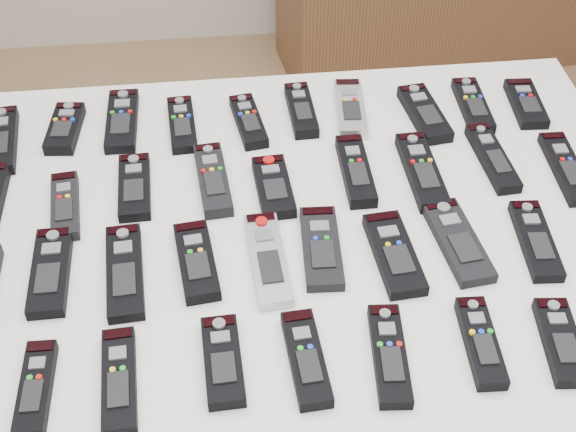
{
  "coord_description": "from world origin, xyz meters",
  "views": [
    {
      "loc": [
        -0.25,
        -0.83,
        1.73
      ],
      "look_at": [
        -0.15,
        0.12,
        0.8
      ],
      "focal_mm": 50.0,
      "sensor_mm": 36.0,
      "label": 1
    }
  ],
  "objects": [
    {
      "name": "remote_4",
      "position": [
        -0.2,
        0.39,
        0.79
      ],
      "size": [
        0.07,
        0.16,
        0.02
      ],
      "primitive_type": "cube",
      "rotation": [
        0.0,
        0.0,
        0.14
      ],
      "color": "black",
      "rests_on": "table"
    },
    {
      "name": "remote_15",
      "position": [
        -0.02,
        0.23,
        0.79
      ],
      "size": [
        0.05,
        0.18,
        0.02
      ],
      "primitive_type": "cube",
      "rotation": [
        0.0,
        0.0,
        -0.0
      ],
      "color": "black",
      "rests_on": "table"
    },
    {
      "name": "remote_30",
      "position": [
        -0.53,
        -0.17,
        0.79
      ],
      "size": [
        0.05,
        0.15,
        0.02
      ],
      "primitive_type": "cube",
      "rotation": [
        0.0,
        0.0,
        -0.02
      ],
      "color": "black",
      "rests_on": "table"
    },
    {
      "name": "remote_18",
      "position": [
        0.36,
        0.2,
        0.79
      ],
      "size": [
        0.05,
        0.19,
        0.02
      ],
      "primitive_type": "cube",
      "rotation": [
        0.0,
        0.0,
        -0.03
      ],
      "color": "black",
      "rests_on": "table"
    },
    {
      "name": "remote_3",
      "position": [
        -0.32,
        0.4,
        0.79
      ],
      "size": [
        0.06,
        0.16,
        0.02
      ],
      "primitive_type": "cube",
      "rotation": [
        0.0,
        0.0,
        0.06
      ],
      "color": "black",
      "rests_on": "table"
    },
    {
      "name": "remote_5",
      "position": [
        -0.09,
        0.42,
        0.79
      ],
      "size": [
        0.05,
        0.16,
        0.02
      ],
      "primitive_type": "cube",
      "rotation": [
        0.0,
        0.0,
        0.03
      ],
      "color": "black",
      "rests_on": "table"
    },
    {
      "name": "remote_24",
      "position": [
        -0.1,
        0.05,
        0.79
      ],
      "size": [
        0.07,
        0.18,
        0.02
      ],
      "primitive_type": "cube",
      "rotation": [
        0.0,
        0.0,
        -0.05
      ],
      "color": "black",
      "rests_on": "table"
    },
    {
      "name": "remote_17",
      "position": [
        0.24,
        0.24,
        0.79
      ],
      "size": [
        0.06,
        0.18,
        0.02
      ],
      "primitive_type": "cube",
      "rotation": [
        0.0,
        0.0,
        0.07
      ],
      "color": "black",
      "rests_on": "table"
    },
    {
      "name": "remote_11",
      "position": [
        -0.52,
        0.19,
        0.79
      ],
      "size": [
        0.06,
        0.16,
        0.02
      ],
      "primitive_type": "cube",
      "rotation": [
        0.0,
        0.0,
        0.1
      ],
      "color": "black",
      "rests_on": "table"
    },
    {
      "name": "remote_22",
      "position": [
        -0.3,
        0.04,
        0.79
      ],
      "size": [
        0.07,
        0.17,
        0.02
      ],
      "primitive_type": "cube",
      "rotation": [
        0.0,
        0.0,
        0.11
      ],
      "color": "black",
      "rests_on": "table"
    },
    {
      "name": "remote_33",
      "position": [
        -0.15,
        -0.17,
        0.79
      ],
      "size": [
        0.06,
        0.16,
        0.02
      ],
      "primitive_type": "cube",
      "rotation": [
        0.0,
        0.0,
        0.06
      ],
      "color": "black",
      "rests_on": "table"
    },
    {
      "name": "remote_23",
      "position": [
        -0.19,
        0.03,
        0.79
      ],
      "size": [
        0.06,
        0.2,
        0.02
      ],
      "primitive_type": "cube",
      "rotation": [
        0.0,
        0.0,
        0.05
      ],
      "color": "#B7B7BC",
      "rests_on": "table"
    },
    {
      "name": "remote_14",
      "position": [
        -0.17,
        0.2,
        0.79
      ],
      "size": [
        0.07,
        0.15,
        0.02
      ],
      "primitive_type": "cube",
      "rotation": [
        0.0,
        0.0,
        0.06
      ],
      "color": "black",
      "rests_on": "table"
    },
    {
      "name": "remote_32",
      "position": [
        -0.27,
        -0.16,
        0.79
      ],
      "size": [
        0.06,
        0.15,
        0.02
      ],
      "primitive_type": "cube",
      "rotation": [
        0.0,
        0.0,
        0.04
      ],
      "color": "black",
      "rests_on": "table"
    },
    {
      "name": "remote_12",
      "position": [
        -0.41,
        0.23,
        0.79
      ],
      "size": [
        0.06,
        0.16,
        0.02
      ],
      "primitive_type": "cube",
      "rotation": [
        0.0,
        0.0,
        0.03
      ],
      "color": "black",
      "rests_on": "table"
    },
    {
      "name": "remote_35",
      "position": [
        0.1,
        -0.16,
        0.79
      ],
      "size": [
        0.05,
        0.16,
        0.02
      ],
      "primitive_type": "cube",
      "rotation": [
        0.0,
        0.0,
        -0.05
      ],
      "color": "black",
      "rests_on": "table"
    },
    {
      "name": "remote_6",
      "position": [
        0.0,
        0.41,
        0.79
      ],
      "size": [
        0.07,
        0.17,
        0.02
      ],
      "primitive_type": "cube",
      "rotation": [
        0.0,
        0.0,
        -0.08
      ],
      "color": "#B7B7BC",
      "rests_on": "table"
    },
    {
      "name": "remote_36",
      "position": [
        0.22,
        -0.18,
        0.79
      ],
      "size": [
        0.06,
        0.15,
        0.02
      ],
      "primitive_type": "cube",
      "rotation": [
        0.0,
        0.0,
        -0.1
      ],
      "color": "black",
      "rests_on": "table"
    },
    {
      "name": "remote_21",
      "position": [
        -0.42,
        0.03,
        0.79
      ],
      "size": [
        0.07,
        0.19,
        0.02
      ],
      "primitive_type": "cube",
      "rotation": [
        0.0,
        0.0,
        0.06
      ],
      "color": "black",
      "rests_on": "table"
    },
    {
      "name": "table",
      "position": [
        -0.15,
        0.12,
        0.72
      ],
      "size": [
        1.25,
        0.88,
        0.78
      ],
      "color": "white",
      "rests_on": "ground"
    },
    {
      "name": "remote_20",
      "position": [
        -0.53,
        0.04,
        0.79
      ],
      "size": [
        0.06,
        0.18,
        0.02
      ],
      "primitive_type": "cube",
      "rotation": [
        0.0,
        0.0,
        0.01
      ],
      "color": "black",
      "rests_on": "table"
    },
    {
      "name": "remote_8",
      "position": [
        0.25,
        0.4,
        0.79
      ],
      "size": [
        0.05,
        0.16,
        0.02
      ],
      "primitive_type": "cube",
      "rotation": [
        0.0,
        0.0,
        -0.02
      ],
      "color": "black",
      "rests_on": "table"
    },
    {
      "name": "remote_31",
      "position": [
        -0.42,
        -0.17,
        0.79
      ],
      "size": [
        0.05,
        0.17,
        0.02
      ],
      "primitive_type": "cube",
      "rotation": [
        0.0,
        0.0,
        0.05
      ],
      "color": "black",
      "rests_on": "table"
    },
    {
      "name": "remote_0",
      "position": [
        -0.66,
        0.38,
        0.79
      ],
      "size": [
        0.07,
        0.19,
        0.02
      ],
      "primitive_type": "cube",
      "rotation": [
        0.0,
        0.0,
        0.09
      ],
      "color": "black",
      "rests_on": "table"
    },
    {
      "name": "remote_26",
      "position": [
        0.12,
        0.04,
        0.79
      ],
      "size": [
        0.08,
        0.19,
        0.02
      ],
      "primitive_type": "cube",
      "rotation": [
        0.0,
        0.0,
        0.12
      ],
      "color": "black",
      "rests_on": "table"
    },
    {
      "name": "remote_16",
      "position": [
        0.1,
        0.21,
        0.79
      ],
      "size": [
        0.06,
        0.2,
        0.02
      ],
      "primitive_type": "cube",
      "rotation": [
        0.0,
        0.0,
        0.02
      ],
      "color": "black",
      "rests_on": "table"
    },
    {
      "name": "remote_2",
      "position": [
        -0.44,
        0.42,
        0.79
      ],
      "size": [
        0.06,
        0.18,
        0.02
      ],
      "primitive_type": "cube",
      "rotation": [
        0.0,
        0.0,
        -0.01
      ],
      "color": "black",
      "rests_on": "table"
    },
    {
      "name": "remote_25",
      "position": [
        0.01,
        0.02,
        0.79
      ],
      "size": [
        0.07,
        0.18,
        0.02
      ],
      "primitive_type": "cube",
      "rotation": [
        0.0,
        0.0,
        0.08
      ],
      "color": "black",
      "rests_on": "table"
    },
    {
      "name": "remote_27",
      "position": [
        0.25,
        0.03,
        0.79
      ],
      "size": [
        0.06,
        0.17,
        0.02
      ],
      "primitive_type": "cube",
      "rotation": [
        0.0,
        0.0,
        -0.07
      ],
      "color": "black",
      "rests_on": "table"
    },
    {
      "name": "remote_9",
      "position": [
        0.35,
        0.39,
        0.79
      ],
      "size": [
        0.06,
        0.15,
        0.02
      ],
      "primitive_type": "cube",
      "rotation": [
        0.0,
        0.0,
        -0.06
      ],
      "color": "black",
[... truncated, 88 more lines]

